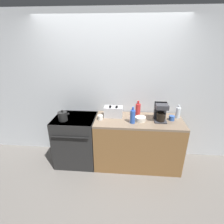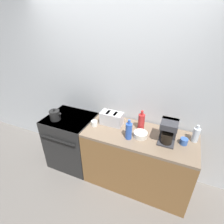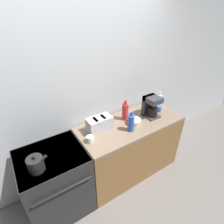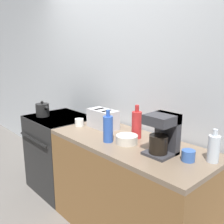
{
  "view_description": "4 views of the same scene",
  "coord_description": "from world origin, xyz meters",
  "px_view_note": "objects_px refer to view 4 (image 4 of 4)",
  "views": [
    {
      "loc": [
        0.3,
        -2.35,
        2.14
      ],
      "look_at": [
        0.07,
        0.36,
        0.99
      ],
      "focal_mm": 28.0,
      "sensor_mm": 36.0,
      "label": 1
    },
    {
      "loc": [
        0.91,
        -1.51,
        2.28
      ],
      "look_at": [
        0.11,
        0.37,
        1.11
      ],
      "focal_mm": 28.0,
      "sensor_mm": 36.0,
      "label": 2
    },
    {
      "loc": [
        -0.76,
        -1.17,
        2.23
      ],
      "look_at": [
        0.26,
        0.38,
        1.11
      ],
      "focal_mm": 28.0,
      "sensor_mm": 36.0,
      "label": 3
    },
    {
      "loc": [
        1.88,
        -1.1,
        1.62
      ],
      "look_at": [
        0.26,
        0.37,
        1.09
      ],
      "focal_mm": 40.0,
      "sensor_mm": 36.0,
      "label": 4
    }
  ],
  "objects_px": {
    "kettle": "(43,110)",
    "coffee_maker": "(163,133)",
    "bottle_red": "(137,124)",
    "bottle_clear": "(214,148)",
    "bottle_blue": "(108,129)",
    "cup_blue": "(188,156)",
    "stove": "(61,152)",
    "cup_white": "(79,122)",
    "bowl": "(127,139)",
    "toaster": "(103,119)"
  },
  "relations": [
    {
      "from": "toaster",
      "to": "cup_blue",
      "type": "distance_m",
      "value": 0.98
    },
    {
      "from": "stove",
      "to": "bottle_blue",
      "type": "height_order",
      "value": "bottle_blue"
    },
    {
      "from": "stove",
      "to": "bottle_clear",
      "type": "bearing_deg",
      "value": 4.82
    },
    {
      "from": "bottle_blue",
      "to": "bottle_red",
      "type": "bearing_deg",
      "value": 69.21
    },
    {
      "from": "bottle_red",
      "to": "cup_blue",
      "type": "distance_m",
      "value": 0.57
    },
    {
      "from": "kettle",
      "to": "coffee_maker",
      "type": "height_order",
      "value": "coffee_maker"
    },
    {
      "from": "stove",
      "to": "coffee_maker",
      "type": "bearing_deg",
      "value": 0.34
    },
    {
      "from": "bottle_red",
      "to": "coffee_maker",
      "type": "bearing_deg",
      "value": -18.04
    },
    {
      "from": "bottle_red",
      "to": "bottle_clear",
      "type": "xyz_separation_m",
      "value": [
        0.68,
        0.02,
        -0.03
      ]
    },
    {
      "from": "bowl",
      "to": "bottle_blue",
      "type": "bearing_deg",
      "value": -146.35
    },
    {
      "from": "bottle_clear",
      "to": "toaster",
      "type": "bearing_deg",
      "value": -177.43
    },
    {
      "from": "coffee_maker",
      "to": "cup_blue",
      "type": "relative_size",
      "value": 3.26
    },
    {
      "from": "cup_blue",
      "to": "bowl",
      "type": "xyz_separation_m",
      "value": [
        -0.52,
        -0.07,
        -0.0
      ]
    },
    {
      "from": "stove",
      "to": "cup_blue",
      "type": "bearing_deg",
      "value": 1.3
    },
    {
      "from": "coffee_maker",
      "to": "cup_white",
      "type": "xyz_separation_m",
      "value": [
        -0.98,
        -0.05,
        -0.12
      ]
    },
    {
      "from": "bowl",
      "to": "cup_white",
      "type": "bearing_deg",
      "value": -179.56
    },
    {
      "from": "stove",
      "to": "cup_white",
      "type": "relative_size",
      "value": 10.26
    },
    {
      "from": "bottle_red",
      "to": "bottle_clear",
      "type": "relative_size",
      "value": 1.26
    },
    {
      "from": "bottle_blue",
      "to": "bowl",
      "type": "distance_m",
      "value": 0.18
    },
    {
      "from": "stove",
      "to": "bowl",
      "type": "bearing_deg",
      "value": -1.64
    },
    {
      "from": "cup_white",
      "to": "bowl",
      "type": "xyz_separation_m",
      "value": [
        0.66,
        0.01,
        -0.0
      ]
    },
    {
      "from": "stove",
      "to": "kettle",
      "type": "xyz_separation_m",
      "value": [
        -0.15,
        -0.12,
        0.51
      ]
    },
    {
      "from": "cup_blue",
      "to": "bowl",
      "type": "relative_size",
      "value": 0.52
    },
    {
      "from": "toaster",
      "to": "bottle_clear",
      "type": "distance_m",
      "value": 1.09
    },
    {
      "from": "coffee_maker",
      "to": "bottle_clear",
      "type": "bearing_deg",
      "value": 23.79
    },
    {
      "from": "toaster",
      "to": "bottle_clear",
      "type": "height_order",
      "value": "bottle_clear"
    },
    {
      "from": "coffee_maker",
      "to": "cup_white",
      "type": "height_order",
      "value": "coffee_maker"
    },
    {
      "from": "coffee_maker",
      "to": "bowl",
      "type": "relative_size",
      "value": 1.69
    },
    {
      "from": "cup_white",
      "to": "cup_blue",
      "type": "relative_size",
      "value": 0.94
    },
    {
      "from": "bottle_red",
      "to": "cup_white",
      "type": "relative_size",
      "value": 3.36
    },
    {
      "from": "toaster",
      "to": "bottle_red",
      "type": "distance_m",
      "value": 0.42
    },
    {
      "from": "bottle_blue",
      "to": "bottle_clear",
      "type": "xyz_separation_m",
      "value": [
        0.77,
        0.27,
        -0.02
      ]
    },
    {
      "from": "bottle_clear",
      "to": "kettle",
      "type": "bearing_deg",
      "value": -171.91
    },
    {
      "from": "stove",
      "to": "bottle_red",
      "type": "height_order",
      "value": "bottle_red"
    },
    {
      "from": "cup_white",
      "to": "bowl",
      "type": "distance_m",
      "value": 0.66
    },
    {
      "from": "bottle_clear",
      "to": "bowl",
      "type": "bearing_deg",
      "value": -164.26
    },
    {
      "from": "cup_white",
      "to": "bottle_blue",
      "type": "bearing_deg",
      "value": -8.84
    },
    {
      "from": "coffee_maker",
      "to": "bottle_clear",
      "type": "relative_size",
      "value": 1.3
    },
    {
      "from": "stove",
      "to": "kettle",
      "type": "height_order",
      "value": "kettle"
    },
    {
      "from": "stove",
      "to": "coffee_maker",
      "type": "distance_m",
      "value": 1.55
    },
    {
      "from": "cup_white",
      "to": "bowl",
      "type": "bearing_deg",
      "value": 0.44
    },
    {
      "from": "kettle",
      "to": "toaster",
      "type": "xyz_separation_m",
      "value": [
        0.81,
        0.22,
        0.02
      ]
    },
    {
      "from": "coffee_maker",
      "to": "bottle_blue",
      "type": "xyz_separation_m",
      "value": [
        -0.45,
        -0.13,
        -0.04
      ]
    },
    {
      "from": "cup_white",
      "to": "cup_blue",
      "type": "height_order",
      "value": "cup_blue"
    },
    {
      "from": "kettle",
      "to": "cup_blue",
      "type": "relative_size",
      "value": 2.07
    },
    {
      "from": "stove",
      "to": "bottle_blue",
      "type": "distance_m",
      "value": 1.13
    },
    {
      "from": "kettle",
      "to": "toaster",
      "type": "distance_m",
      "value": 0.84
    },
    {
      "from": "bottle_blue",
      "to": "cup_blue",
      "type": "xyz_separation_m",
      "value": [
        0.65,
        0.16,
        -0.08
      ]
    },
    {
      "from": "bowl",
      "to": "stove",
      "type": "bearing_deg",
      "value": 178.36
    },
    {
      "from": "bottle_clear",
      "to": "cup_white",
      "type": "relative_size",
      "value": 2.67
    }
  ]
}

